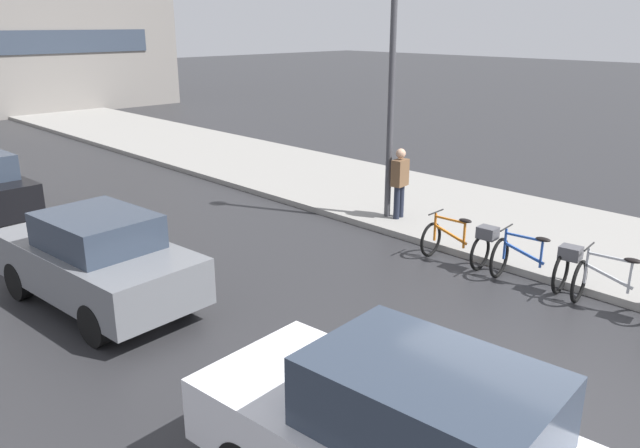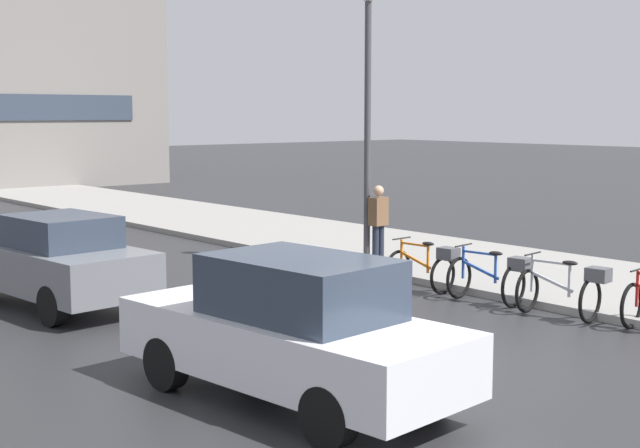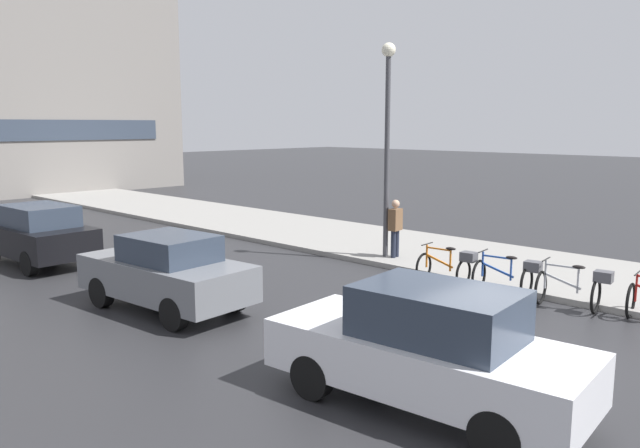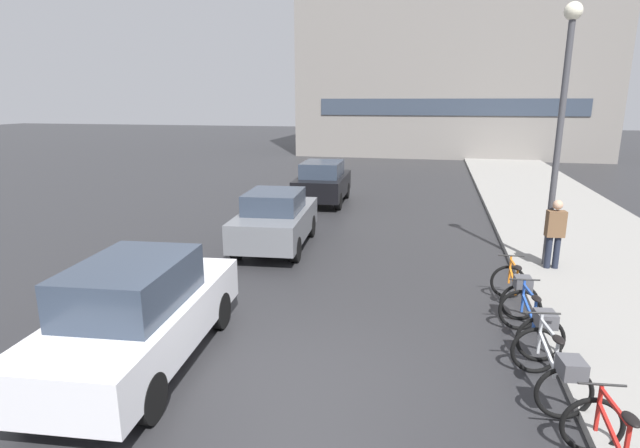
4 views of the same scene
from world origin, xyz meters
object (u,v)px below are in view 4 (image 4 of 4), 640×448
object	(u,v)px
car_black	(323,182)
streetlamp	(562,107)
car_white	(139,314)
bicycle_third	(533,321)
bicycle_second	(554,367)
car_grey	(276,219)
pedestrian	(555,233)
bicycle_farthest	(516,288)

from	to	relation	value
car_black	streetlamp	world-z (taller)	streetlamp
car_white	bicycle_third	bearing A→B (deg)	17.49
car_white	bicycle_second	bearing A→B (deg)	3.62
car_grey	streetlamp	distance (m)	7.45
car_grey	pedestrian	size ratio (longest dim) A/B	2.30
bicycle_second	bicycle_farthest	size ratio (longest dim) A/B	1.04
car_black	streetlamp	xyz separation A→B (m)	(6.90, -6.57, 2.95)
car_white	car_grey	world-z (taller)	car_white
bicycle_third	car_black	size ratio (longest dim) A/B	0.38
bicycle_farthest	car_white	bearing A→B (deg)	-150.06
car_white	car_grey	bearing A→B (deg)	89.45
bicycle_farthest	car_black	size ratio (longest dim) A/B	0.37
pedestrian	bicycle_third	bearing A→B (deg)	-105.32
car_white	car_black	distance (m)	12.67
bicycle_second	streetlamp	distance (m)	6.68
car_grey	car_black	xyz separation A→B (m)	(-0.09, 6.22, 0.04)
bicycle_third	streetlamp	xyz separation A→B (m)	(1.01, 4.25, 3.30)
car_white	pedestrian	size ratio (longest dim) A/B	2.56
car_black	bicycle_third	bearing A→B (deg)	-61.44
bicycle_second	pedestrian	world-z (taller)	pedestrian
bicycle_third	car_grey	xyz separation A→B (m)	(-5.80, 4.60, 0.30)
bicycle_third	car_white	distance (m)	6.15
car_black	bicycle_farthest	bearing A→B (deg)	-57.95
bicycle_third	pedestrian	bearing A→B (deg)	74.68
bicycle_second	car_white	world-z (taller)	car_white
car_grey	pedestrian	distance (m)	6.92
bicycle_farthest	pedestrian	size ratio (longest dim) A/B	0.81
bicycle_second	car_white	size ratio (longest dim) A/B	0.33
car_white	car_grey	distance (m)	6.45
car_grey	streetlamp	xyz separation A→B (m)	(6.81, -0.35, 3.00)
car_grey	streetlamp	world-z (taller)	streetlamp
bicycle_farthest	car_black	bearing A→B (deg)	122.05
bicycle_second	bicycle_farthest	bearing A→B (deg)	91.19
bicycle_second	pedestrian	xyz separation A→B (m)	(1.08, 5.45, 0.50)
car_white	car_black	bearing A→B (deg)	90.13
bicycle_farthest	streetlamp	bearing A→B (deg)	68.83
car_black	car_grey	bearing A→B (deg)	-89.16
bicycle_farthest	streetlamp	world-z (taller)	streetlamp
bicycle_farthest	streetlamp	distance (m)	4.43
bicycle_third	bicycle_farthest	xyz separation A→B (m)	(-0.05, 1.50, -0.01)
bicycle_farthest	streetlamp	size ratio (longest dim) A/B	0.24
bicycle_farthest	car_grey	world-z (taller)	car_grey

